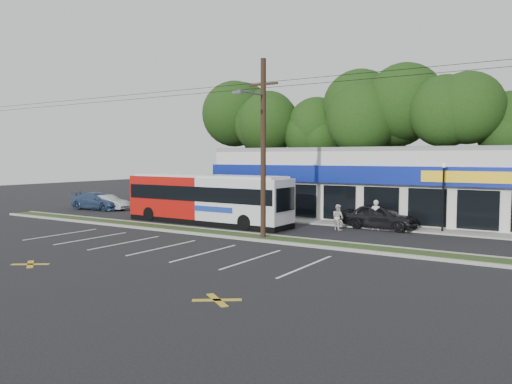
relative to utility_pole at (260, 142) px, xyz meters
The scene contains 15 objects.
ground 6.18m from the utility_pole, 161.89° to the right, with size 120.00×120.00×0.00m, color black.
grass_strip 6.06m from the utility_pole, behind, with size 40.00×1.60×0.12m, color #273917.
curb_south 6.10m from the utility_pole, 164.67° to the right, with size 40.00×0.25×0.14m, color #9E9E93.
curb_north 6.12m from the utility_pole, 161.93° to the left, with size 40.00×0.25×0.14m, color #9E9E93.
sidewalk 9.93m from the utility_pole, 74.97° to the left, with size 32.00×2.20×0.10m, color #9E9E93.
strip_mall 15.47m from the utility_pole, 79.90° to the left, with size 25.00×12.55×5.30m.
utility_pole is the anchor object (origin of this frame).
lamp_post 11.67m from the utility_pole, 43.95° to the left, with size 0.30×0.30×4.25m.
tree_line 25.28m from the utility_pole, 87.33° to the left, with size 46.76×6.76×11.83m.
metrobus 8.28m from the utility_pole, 151.28° to the left, with size 12.58×2.90×3.37m.
car_dark 9.79m from the utility_pole, 58.85° to the left, with size 1.90×4.71×1.61m, color black.
car_silver 20.64m from the utility_pole, 162.89° to the left, with size 1.36×3.90×1.29m, color #AFB3B7.
car_blue 21.53m from the utility_pole, 164.35° to the left, with size 2.10×5.17×1.50m, color navy.
pedestrian_a 9.26m from the utility_pole, 57.63° to the left, with size 0.70×0.46×1.91m, color silver.
pedestrian_b 7.53m from the utility_pole, 66.50° to the left, with size 0.79×0.62×1.63m, color beige.
Camera 1 is at (17.51, -22.66, 4.62)m, focal length 35.00 mm.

